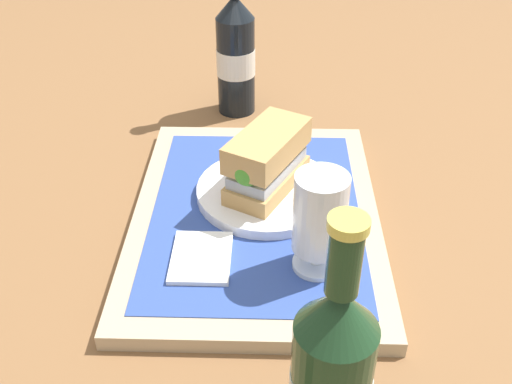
{
  "coord_description": "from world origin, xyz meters",
  "views": [
    {
      "loc": [
        0.63,
        0.02,
        0.5
      ],
      "look_at": [
        0.0,
        0.0,
        0.05
      ],
      "focal_mm": 42.28,
      "sensor_mm": 36.0,
      "label": 1
    }
  ],
  "objects_px": {
    "plate": "(267,191)",
    "beer_bottle": "(331,381)",
    "beer_glass": "(319,220)",
    "second_bottle": "(236,54)",
    "sandwich": "(266,161)"
  },
  "relations": [
    {
      "from": "second_bottle",
      "to": "beer_bottle",
      "type": "bearing_deg",
      "value": 9.6
    },
    {
      "from": "beer_glass",
      "to": "second_bottle",
      "type": "xyz_separation_m",
      "value": [
        -0.43,
        -0.12,
        0.02
      ]
    },
    {
      "from": "beer_glass",
      "to": "beer_bottle",
      "type": "bearing_deg",
      "value": -1.39
    },
    {
      "from": "plate",
      "to": "sandwich",
      "type": "bearing_deg",
      "value": -27.75
    },
    {
      "from": "beer_glass",
      "to": "second_bottle",
      "type": "height_order",
      "value": "second_bottle"
    },
    {
      "from": "sandwich",
      "to": "beer_bottle",
      "type": "distance_m",
      "value": 0.36
    },
    {
      "from": "sandwich",
      "to": "plate",
      "type": "bearing_deg",
      "value": 180.0
    },
    {
      "from": "plate",
      "to": "beer_glass",
      "type": "xyz_separation_m",
      "value": [
        0.14,
        0.06,
        0.06
      ]
    },
    {
      "from": "beer_glass",
      "to": "second_bottle",
      "type": "bearing_deg",
      "value": -164.84
    },
    {
      "from": "plate",
      "to": "beer_bottle",
      "type": "xyz_separation_m",
      "value": [
        0.36,
        0.05,
        0.08
      ]
    },
    {
      "from": "beer_glass",
      "to": "second_bottle",
      "type": "relative_size",
      "value": 0.47
    },
    {
      "from": "beer_glass",
      "to": "beer_bottle",
      "type": "distance_m",
      "value": 0.22
    },
    {
      "from": "sandwich",
      "to": "beer_bottle",
      "type": "xyz_separation_m",
      "value": [
        0.36,
        0.05,
        0.03
      ]
    },
    {
      "from": "plate",
      "to": "beer_bottle",
      "type": "distance_m",
      "value": 0.37
    },
    {
      "from": "plate",
      "to": "beer_glass",
      "type": "distance_m",
      "value": 0.16
    }
  ]
}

